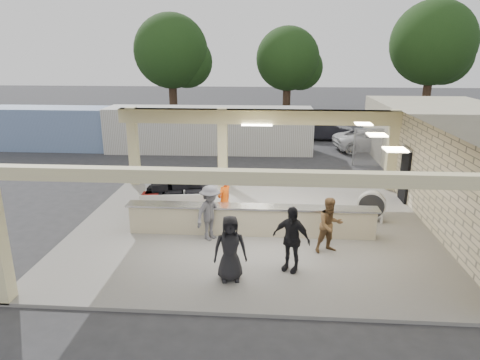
# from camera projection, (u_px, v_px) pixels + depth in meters

# --- Properties ---
(ground) EXTENTS (120.00, 120.00, 0.00)m
(ground) POSITION_uv_depth(u_px,v_px,m) (251.00, 230.00, 14.67)
(ground) COLOR #2C2C2F
(ground) RESTS_ON ground
(pavilion) EXTENTS (12.01, 10.00, 3.55)m
(pavilion) POSITION_uv_depth(u_px,v_px,m) (259.00, 187.00, 14.89)
(pavilion) COLOR slate
(pavilion) RESTS_ON ground
(baggage_counter) EXTENTS (8.20, 0.58, 0.98)m
(baggage_counter) POSITION_uv_depth(u_px,v_px,m) (251.00, 220.00, 14.02)
(baggage_counter) COLOR #C2B491
(baggage_counter) RESTS_ON pavilion
(luggage_cart) EXTENTS (2.72, 1.91, 1.47)m
(luggage_cart) POSITION_uv_depth(u_px,v_px,m) (176.00, 192.00, 15.78)
(luggage_cart) COLOR silver
(luggage_cart) RESTS_ON pavilion
(drum_fan) EXTENTS (1.03, 0.58, 1.09)m
(drum_fan) POSITION_uv_depth(u_px,v_px,m) (372.00, 205.00, 15.06)
(drum_fan) COLOR silver
(drum_fan) RESTS_ON pavilion
(baggage_handler) EXTENTS (0.63, 0.70, 1.70)m
(baggage_handler) POSITION_uv_depth(u_px,v_px,m) (224.00, 201.00, 14.74)
(baggage_handler) COLOR #EE530C
(baggage_handler) RESTS_ON pavilion
(passenger_a) EXTENTS (0.90, 0.64, 1.70)m
(passenger_a) POSITION_uv_depth(u_px,v_px,m) (330.00, 225.00, 12.67)
(passenger_a) COLOR brown
(passenger_a) RESTS_ON pavilion
(passenger_b) EXTENTS (1.15, 0.85, 1.86)m
(passenger_b) POSITION_uv_depth(u_px,v_px,m) (291.00, 239.00, 11.58)
(passenger_b) COLOR black
(passenger_b) RESTS_ON pavilion
(passenger_c) EXTENTS (1.02, 1.18, 1.80)m
(passenger_c) POSITION_uv_depth(u_px,v_px,m) (210.00, 213.00, 13.51)
(passenger_c) COLOR #525156
(passenger_c) RESTS_ON pavilion
(passenger_d) EXTENTS (0.92, 0.50, 1.79)m
(passenger_d) POSITION_uv_depth(u_px,v_px,m) (230.00, 248.00, 11.09)
(passenger_d) COLOR black
(passenger_d) RESTS_ON pavilion
(car_white_a) EXTENTS (4.92, 2.92, 1.32)m
(car_white_a) POSITION_uv_depth(u_px,v_px,m) (373.00, 140.00, 26.08)
(car_white_a) COLOR silver
(car_white_a) RESTS_ON ground
(car_white_b) EXTENTS (5.38, 3.45, 1.59)m
(car_white_b) POSITION_uv_depth(u_px,v_px,m) (472.00, 139.00, 25.75)
(car_white_b) COLOR silver
(car_white_b) RESTS_ON ground
(car_dark) EXTENTS (4.00, 1.47, 1.32)m
(car_dark) POSITION_uv_depth(u_px,v_px,m) (325.00, 130.00, 29.22)
(car_dark) COLOR black
(car_dark) RESTS_ON ground
(container_white) EXTENTS (12.31, 2.66, 2.66)m
(container_white) POSITION_uv_depth(u_px,v_px,m) (209.00, 130.00, 25.72)
(container_white) COLOR silver
(container_white) RESTS_ON ground
(container_blue) EXTENTS (9.87, 2.40, 2.56)m
(container_blue) POSITION_uv_depth(u_px,v_px,m) (70.00, 128.00, 26.45)
(container_blue) COLOR #6C85AE
(container_blue) RESTS_ON ground
(fence) EXTENTS (12.06, 0.06, 2.03)m
(fence) POSITION_uv_depth(u_px,v_px,m) (471.00, 148.00, 22.20)
(fence) COLOR gray
(fence) RESTS_ON ground
(tree_left) EXTENTS (6.60, 6.30, 9.00)m
(tree_left) POSITION_uv_depth(u_px,v_px,m) (175.00, 54.00, 36.61)
(tree_left) COLOR #382619
(tree_left) RESTS_ON ground
(tree_mid) EXTENTS (6.00, 5.60, 8.00)m
(tree_mid) POSITION_uv_depth(u_px,v_px,m) (291.00, 61.00, 38.03)
(tree_mid) COLOR #382619
(tree_mid) RESTS_ON ground
(tree_right) EXTENTS (7.20, 7.00, 10.00)m
(tree_right) POSITION_uv_depth(u_px,v_px,m) (436.00, 46.00, 35.89)
(tree_right) COLOR #382619
(tree_right) RESTS_ON ground
(adjacent_building) EXTENTS (6.00, 8.00, 3.20)m
(adjacent_building) POSITION_uv_depth(u_px,v_px,m) (435.00, 134.00, 23.10)
(adjacent_building) COLOR #BAB294
(adjacent_building) RESTS_ON ground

